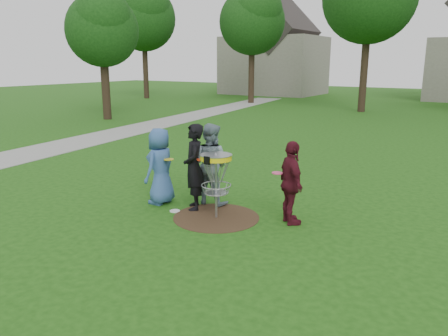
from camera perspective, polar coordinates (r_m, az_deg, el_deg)
The scene contains 11 objects.
ground at distance 9.17m, azimuth -1.02°, elevation -6.46°, with size 100.00×100.00×0.00m, color #19470F.
dirt_patch at distance 9.17m, azimuth -1.02°, elevation -6.44°, with size 1.80×1.80×0.01m, color #47331E.
concrete_path at distance 21.40m, azimuth -11.58°, elevation 4.98°, with size 2.20×40.00×0.02m, color #9E9E99.
player_blue at distance 9.95m, azimuth -8.34°, elevation 0.23°, with size 0.85×0.55×1.73m, color #355993.
player_black at distance 9.46m, azimuth -3.95°, elevation 0.12°, with size 0.69×0.45×1.89m, color black.
player_grey at distance 9.84m, azimuth -1.80°, elevation 0.54°, with size 0.89×0.70×1.84m, color gray.
player_maroon at distance 8.69m, azimuth 8.77°, elevation -1.96°, with size 0.98×0.41×1.68m, color #50121E.
disc_on_grass at distance 9.57m, azimuth -6.44°, elevation -5.60°, with size 0.22×0.22×0.02m, color silver.
disc_golf_basket at distance 8.87m, azimuth -1.05°, elevation -0.27°, with size 0.66×0.67×1.38m.
held_discs at distance 9.23m, azimuth -1.40°, elevation 0.78°, with size 2.71×0.64×0.14m.
tree_row at distance 28.33m, azimuth 25.01°, elevation 18.69°, with size 51.20×17.42×9.90m.
Camera 1 is at (4.77, -7.16, 3.17)m, focal length 35.00 mm.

